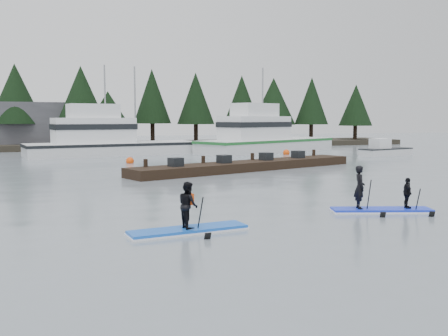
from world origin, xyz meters
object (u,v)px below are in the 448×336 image
object	(u,v)px
paddleboard_solo	(188,216)
fishing_boat_large	(109,148)
fishing_boat_medium	(264,145)
paddleboard_duo	(379,198)
floating_dock	(249,166)

from	to	relation	value
paddleboard_solo	fishing_boat_large	bearing A→B (deg)	81.05
fishing_boat_medium	paddleboard_solo	world-z (taller)	fishing_boat_medium
fishing_boat_large	paddleboard_duo	world-z (taller)	fishing_boat_large
fishing_boat_large	paddleboard_solo	size ratio (longest dim) A/B	4.45
fishing_boat_large	paddleboard_duo	distance (m)	31.63
floating_dock	paddleboard_solo	bearing A→B (deg)	-136.41
fishing_boat_large	paddleboard_solo	xyz separation A→B (m)	(-1.29, -31.95, -0.18)
fishing_boat_medium	floating_dock	distance (m)	17.82
fishing_boat_medium	paddleboard_solo	bearing A→B (deg)	-142.03
floating_dock	paddleboard_duo	bearing A→B (deg)	-112.73
fishing_boat_large	floating_dock	distance (m)	17.68
fishing_boat_large	paddleboard_duo	size ratio (longest dim) A/B	4.45
floating_dock	paddleboard_duo	world-z (taller)	paddleboard_duo
fishing_boat_medium	floating_dock	bearing A→B (deg)	-141.69
floating_dock	paddleboard_duo	size ratio (longest dim) A/B	4.71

